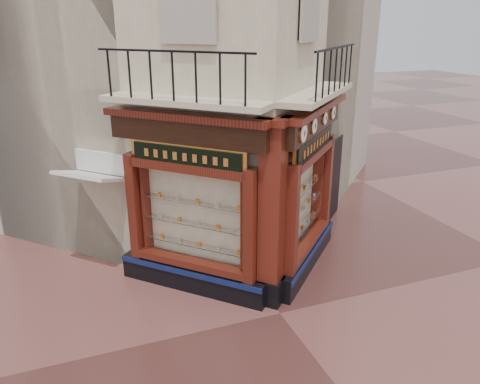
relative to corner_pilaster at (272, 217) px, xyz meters
name	(u,v)px	position (x,y,z in m)	size (l,w,h in m)	color
ground	(280,313)	(0.00, -0.50, -1.95)	(80.00, 80.00, 0.00)	#492522
main_building	(191,8)	(0.00, 5.66, 4.05)	(8.00, 8.00, 12.00)	beige
neighbour_left	(94,27)	(-2.47, 8.13, 3.55)	(8.00, 8.00, 11.00)	#B1A79A
neighbour_right	(242,26)	(2.47, 8.13, 3.55)	(8.00, 8.00, 11.00)	#B1A79A
shopfront_left	(190,207)	(-1.41, 1.07, 0.03)	(2.86, 2.86, 3.98)	black
shopfront_right	(308,191)	(1.41, 1.07, 0.03)	(2.86, 2.86, 3.98)	black
corner_pilaster	(272,217)	(0.00, 0.00, 0.00)	(0.85, 0.85, 3.98)	black
balcony	(255,97)	(0.00, 0.99, 2.27)	(5.94, 2.97, 1.03)	beige
clock_a	(303,133)	(0.62, 0.02, 1.67)	(0.32, 0.32, 0.40)	#B77F3D
clock_b	(314,126)	(1.15, 0.55, 1.67)	(0.28, 0.28, 0.35)	#B77F3D
clock_c	(325,118)	(1.77, 1.17, 1.67)	(0.25, 0.25, 0.31)	#B77F3D
clock_d	(333,112)	(2.31, 1.71, 1.67)	(0.28, 0.28, 0.34)	#B77F3D
awning	(100,271)	(-3.32, 2.61, -1.95)	(1.44, 0.86, 0.08)	silver
signboard_left	(186,156)	(-1.46, 1.01, 1.15)	(1.92, 1.92, 0.51)	gold
signboard_right	(314,144)	(1.46, 1.01, 1.15)	(2.04, 2.04, 0.55)	gold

